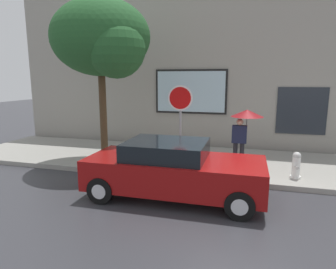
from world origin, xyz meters
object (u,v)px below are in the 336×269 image
(fire_hydrant, at_px, (296,165))
(stop_sign, at_px, (180,110))
(parked_car, at_px, (173,170))
(pedestrian_with_umbrella, at_px, (245,121))
(street_tree, at_px, (103,40))

(fire_hydrant, bearing_deg, stop_sign, 179.15)
(parked_car, distance_m, pedestrian_with_umbrella, 3.16)
(pedestrian_with_umbrella, bearing_deg, stop_sign, -161.65)
(fire_hydrant, bearing_deg, pedestrian_with_umbrella, 155.11)
(fire_hydrant, xyz_separation_m, stop_sign, (-3.37, 0.05, 1.45))
(fire_hydrant, relative_size, pedestrian_with_umbrella, 0.41)
(parked_car, xyz_separation_m, stop_sign, (-0.28, 1.92, 1.26))
(parked_car, xyz_separation_m, street_tree, (-2.85, 2.10, 3.41))
(parked_car, height_order, stop_sign, stop_sign)
(fire_hydrant, relative_size, street_tree, 0.14)
(parked_car, relative_size, street_tree, 0.81)
(fire_hydrant, bearing_deg, street_tree, 177.85)
(street_tree, bearing_deg, pedestrian_with_umbrella, 5.84)
(street_tree, distance_m, stop_sign, 3.35)
(stop_sign, bearing_deg, pedestrian_with_umbrella, 18.35)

